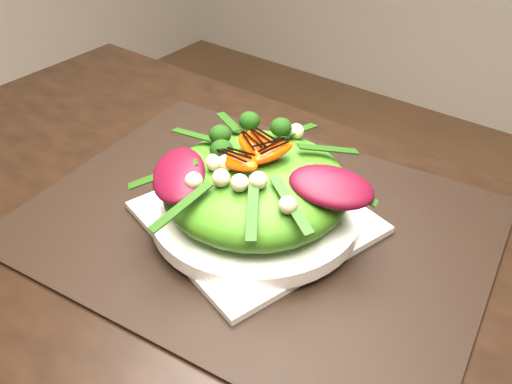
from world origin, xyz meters
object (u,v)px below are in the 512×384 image
Objects in this scene: placemat at (256,221)px; orange_segment at (264,145)px; lettuce_mound at (256,185)px; salad_bowl at (256,208)px; plate_base at (256,217)px.

placemat is 0.10m from orange_segment.
orange_segment is (-0.00, 0.02, 0.04)m from lettuce_mound.
lettuce_mound is (0.00, 0.00, 0.03)m from salad_bowl.
placemat is 0.02m from salad_bowl.
orange_segment is (-0.00, 0.02, 0.10)m from placemat.
salad_bowl is at bearing 0.00° from plate_base.
plate_base is at bearing 0.00° from salad_bowl.
placemat is 2.15× the size of salad_bowl.
orange_segment reaches higher than salad_bowl.
lettuce_mound reaches higher than plate_base.
orange_segment is (-0.00, 0.02, 0.08)m from salad_bowl.
orange_segment reaches higher than lettuce_mound.
lettuce_mound is (0.00, 0.00, 0.05)m from placemat.
placemat is at bearing 0.00° from plate_base.
placemat is 0.05m from lettuce_mound.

